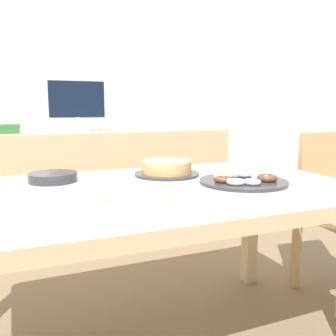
{
  "coord_description": "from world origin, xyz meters",
  "views": [
    {
      "loc": [
        -0.53,
        -1.45,
        1.08
      ],
      "look_at": [
        0.09,
        0.04,
        0.82
      ],
      "focal_mm": 40.0,
      "sensor_mm": 36.0,
      "label": 1
    }
  ],
  "objects_px": {
    "tealight_centre": "(25,177)",
    "computer_monitor": "(77,106)",
    "cake_chocolate_round": "(167,168)",
    "tealight_near_front": "(123,196)",
    "plate_stack": "(53,177)",
    "tealight_near_cakes": "(107,205)",
    "book_stack": "(2,129)",
    "tealight_right_edge": "(174,201)",
    "pastry_platter": "(243,180)"
  },
  "relations": [
    {
      "from": "tealight_centre",
      "to": "computer_monitor",
      "type": "bearing_deg",
      "value": 67.96
    },
    {
      "from": "cake_chocolate_round",
      "to": "tealight_near_front",
      "type": "relative_size",
      "value": 7.81
    },
    {
      "from": "cake_chocolate_round",
      "to": "tealight_near_front",
      "type": "distance_m",
      "value": 0.49
    },
    {
      "from": "tealight_near_front",
      "to": "computer_monitor",
      "type": "bearing_deg",
      "value": 86.29
    },
    {
      "from": "plate_stack",
      "to": "tealight_near_cakes",
      "type": "relative_size",
      "value": 5.25
    },
    {
      "from": "book_stack",
      "to": "tealight_right_edge",
      "type": "height_order",
      "value": "book_stack"
    },
    {
      "from": "plate_stack",
      "to": "tealight_right_edge",
      "type": "bearing_deg",
      "value": -58.67
    },
    {
      "from": "pastry_platter",
      "to": "tealight_right_edge",
      "type": "xyz_separation_m",
      "value": [
        -0.41,
        -0.2,
        -0.0
      ]
    },
    {
      "from": "computer_monitor",
      "to": "pastry_platter",
      "type": "xyz_separation_m",
      "value": [
        0.45,
        -1.48,
        -0.32
      ]
    },
    {
      "from": "computer_monitor",
      "to": "pastry_platter",
      "type": "distance_m",
      "value": 1.58
    },
    {
      "from": "cake_chocolate_round",
      "to": "tealight_right_edge",
      "type": "bearing_deg",
      "value": -110.01
    },
    {
      "from": "tealight_right_edge",
      "to": "tealight_near_cakes",
      "type": "distance_m",
      "value": 0.23
    },
    {
      "from": "tealight_near_cakes",
      "to": "tealight_near_front",
      "type": "relative_size",
      "value": 1.0
    },
    {
      "from": "cake_chocolate_round",
      "to": "tealight_centre",
      "type": "xyz_separation_m",
      "value": [
        -0.64,
        0.16,
        -0.02
      ]
    },
    {
      "from": "book_stack",
      "to": "pastry_platter",
      "type": "height_order",
      "value": "book_stack"
    },
    {
      "from": "tealight_right_edge",
      "to": "tealight_centre",
      "type": "bearing_deg",
      "value": 124.1
    },
    {
      "from": "computer_monitor",
      "to": "tealight_near_front",
      "type": "relative_size",
      "value": 10.6
    },
    {
      "from": "cake_chocolate_round",
      "to": "pastry_platter",
      "type": "relative_size",
      "value": 0.83
    },
    {
      "from": "book_stack",
      "to": "tealight_centre",
      "type": "relative_size",
      "value": 5.79
    },
    {
      "from": "tealight_centre",
      "to": "book_stack",
      "type": "bearing_deg",
      "value": 95.62
    },
    {
      "from": "tealight_centre",
      "to": "pastry_platter",
      "type": "bearing_deg",
      "value": -28.22
    },
    {
      "from": "pastry_platter",
      "to": "tealight_near_front",
      "type": "height_order",
      "value": "pastry_platter"
    },
    {
      "from": "computer_monitor",
      "to": "book_stack",
      "type": "distance_m",
      "value": 0.54
    },
    {
      "from": "book_stack",
      "to": "tealight_near_cakes",
      "type": "distance_m",
      "value": 1.69
    },
    {
      "from": "plate_stack",
      "to": "tealight_near_front",
      "type": "relative_size",
      "value": 5.25
    },
    {
      "from": "tealight_right_edge",
      "to": "tealight_near_front",
      "type": "height_order",
      "value": "same"
    },
    {
      "from": "tealight_right_edge",
      "to": "tealight_near_cakes",
      "type": "relative_size",
      "value": 1.0
    },
    {
      "from": "book_stack",
      "to": "tealight_centre",
      "type": "height_order",
      "value": "book_stack"
    },
    {
      "from": "pastry_platter",
      "to": "tealight_near_cakes",
      "type": "xyz_separation_m",
      "value": [
        -0.64,
        -0.17,
        -0.0
      ]
    },
    {
      "from": "tealight_right_edge",
      "to": "tealight_near_cakes",
      "type": "height_order",
      "value": "same"
    },
    {
      "from": "tealight_right_edge",
      "to": "tealight_centre",
      "type": "height_order",
      "value": "same"
    },
    {
      "from": "plate_stack",
      "to": "tealight_centre",
      "type": "height_order",
      "value": "plate_stack"
    },
    {
      "from": "tealight_near_front",
      "to": "tealight_near_cakes",
      "type": "bearing_deg",
      "value": -128.07
    },
    {
      "from": "pastry_platter",
      "to": "plate_stack",
      "type": "relative_size",
      "value": 1.8
    },
    {
      "from": "computer_monitor",
      "to": "cake_chocolate_round",
      "type": "bearing_deg",
      "value": -79.2
    },
    {
      "from": "tealight_near_cakes",
      "to": "tealight_centre",
      "type": "relative_size",
      "value": 1.0
    },
    {
      "from": "computer_monitor",
      "to": "tealight_near_cakes",
      "type": "bearing_deg",
      "value": -96.36
    },
    {
      "from": "cake_chocolate_round",
      "to": "plate_stack",
      "type": "distance_m",
      "value": 0.52
    },
    {
      "from": "tealight_right_edge",
      "to": "computer_monitor",
      "type": "bearing_deg",
      "value": 91.33
    },
    {
      "from": "computer_monitor",
      "to": "book_stack",
      "type": "xyz_separation_m",
      "value": [
        -0.51,
        0.0,
        -0.16
      ]
    },
    {
      "from": "computer_monitor",
      "to": "tealight_right_edge",
      "type": "height_order",
      "value": "computer_monitor"
    },
    {
      "from": "computer_monitor",
      "to": "cake_chocolate_round",
      "type": "xyz_separation_m",
      "value": [
        0.22,
        -1.17,
        -0.3
      ]
    },
    {
      "from": "tealight_near_cakes",
      "to": "pastry_platter",
      "type": "bearing_deg",
      "value": 15.08
    },
    {
      "from": "book_stack",
      "to": "tealight_near_cakes",
      "type": "height_order",
      "value": "book_stack"
    },
    {
      "from": "plate_stack",
      "to": "tealight_near_front",
      "type": "height_order",
      "value": "plate_stack"
    },
    {
      "from": "tealight_right_edge",
      "to": "tealight_centre",
      "type": "relative_size",
      "value": 1.0
    },
    {
      "from": "book_stack",
      "to": "pastry_platter",
      "type": "relative_size",
      "value": 0.61
    },
    {
      "from": "computer_monitor",
      "to": "tealight_centre",
      "type": "bearing_deg",
      "value": -112.04
    },
    {
      "from": "tealight_near_cakes",
      "to": "book_stack",
      "type": "bearing_deg",
      "value": 101.19
    },
    {
      "from": "tealight_near_cakes",
      "to": "cake_chocolate_round",
      "type": "bearing_deg",
      "value": 49.51
    }
  ]
}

